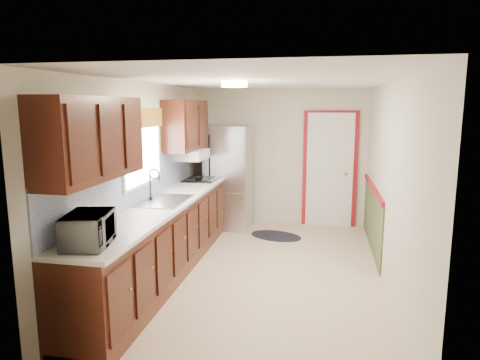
% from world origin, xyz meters
% --- Properties ---
extents(room_shell, '(3.20, 5.20, 2.52)m').
position_xyz_m(room_shell, '(0.00, 0.00, 1.20)').
color(room_shell, '#CFB192').
rests_on(room_shell, ground).
extents(kitchen_run, '(0.63, 4.00, 2.20)m').
position_xyz_m(kitchen_run, '(-1.24, -0.29, 0.81)').
color(kitchen_run, '#39150D').
rests_on(kitchen_run, ground).
extents(back_wall_trim, '(1.12, 2.30, 2.08)m').
position_xyz_m(back_wall_trim, '(0.99, 2.21, 0.89)').
color(back_wall_trim, maroon).
rests_on(back_wall_trim, ground).
extents(ceiling_fixture, '(0.30, 0.30, 0.06)m').
position_xyz_m(ceiling_fixture, '(-0.30, -0.20, 2.36)').
color(ceiling_fixture, '#FFD88C').
rests_on(ceiling_fixture, room_shell).
extents(microwave, '(0.39, 0.56, 0.35)m').
position_xyz_m(microwave, '(-1.20, -1.95, 1.11)').
color(microwave, white).
rests_on(microwave, kitchen_run).
extents(refrigerator, '(0.76, 0.75, 1.78)m').
position_xyz_m(refrigerator, '(-0.87, 2.05, 0.89)').
color(refrigerator, '#B7B7BC').
rests_on(refrigerator, ground).
extents(rug, '(0.99, 0.80, 0.01)m').
position_xyz_m(rug, '(0.01, 1.62, 0.01)').
color(rug, black).
rests_on(rug, ground).
extents(cooktop, '(0.49, 0.59, 0.02)m').
position_xyz_m(cooktop, '(-1.19, 1.40, 0.95)').
color(cooktop, black).
rests_on(cooktop, kitchen_run).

